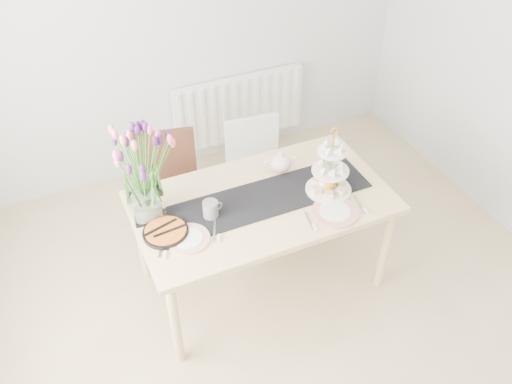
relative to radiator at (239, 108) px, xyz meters
name	(u,v)px	position (x,y,z in m)	size (l,w,h in m)	color
room_shell	(318,197)	(-0.50, -2.19, 0.85)	(4.50, 4.50, 4.50)	tan
radiator	(239,108)	(0.00, 0.00, 0.00)	(1.20, 0.08, 0.60)	white
dining_table	(262,209)	(-0.48, -1.52, 0.22)	(1.60, 0.90, 0.75)	tan
chair_brown	(169,183)	(-0.89, -0.83, 0.06)	(0.51, 0.51, 0.88)	#321B12
chair_white	(256,165)	(-0.22, -0.85, 0.03)	(0.46, 0.46, 0.83)	silver
table_runner	(262,199)	(-0.48, -1.52, 0.30)	(1.40, 0.35, 0.01)	black
tulip_vase	(139,164)	(-1.17, -1.36, 0.68)	(0.70, 0.70, 0.60)	silver
cake_stand	(330,176)	(-0.06, -1.62, 0.42)	(0.29, 0.29, 0.43)	gold
teapot	(281,163)	(-0.25, -1.30, 0.37)	(0.22, 0.18, 0.14)	white
cream_jug	(331,166)	(0.06, -1.45, 0.35)	(0.09, 0.09, 0.09)	silver
tart_tin	(166,232)	(-1.12, -1.57, 0.32)	(0.27, 0.27, 0.03)	black
mug_grey	(211,209)	(-0.83, -1.53, 0.36)	(0.09, 0.09, 0.11)	slate
mug_white	(325,185)	(-0.08, -1.60, 0.34)	(0.08, 0.08, 0.09)	white
mug_orange	(328,184)	(-0.07, -1.61, 0.35)	(0.09, 0.09, 0.11)	#FCA41C
plate_left	(188,239)	(-1.02, -1.66, 0.31)	(0.25, 0.25, 0.01)	white
plate_right	(335,212)	(-0.13, -1.81, 0.31)	(0.28, 0.28, 0.01)	silver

